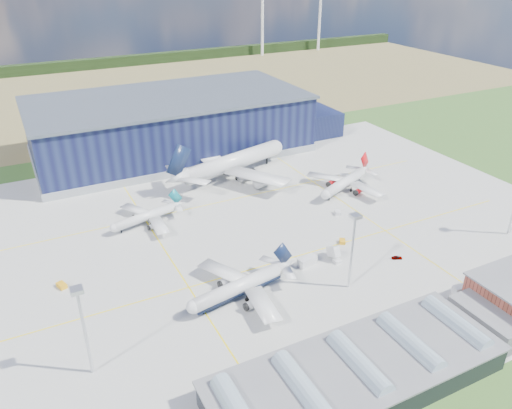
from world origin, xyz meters
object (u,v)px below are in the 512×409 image
Objects in this scene: gse_tug_b at (342,241)px; gse_cart_a at (338,213)px; airliner_red at (345,178)px; gse_van_a at (307,261)px; airliner_navy at (238,281)px; airliner_regional at (144,213)px; airliner_widebody at (234,153)px; gse_van_b at (345,177)px; hangar at (176,126)px; gse_tug_a at (62,285)px; gse_cart_b at (176,196)px; airstair at (333,254)px; light_mast_center at (353,240)px; gse_van_c at (460,289)px; car_a at (397,258)px; light_mast_west at (82,318)px.

gse_cart_a is (10.17, 16.92, 0.05)m from gse_tug_b.
gse_van_a is (-40.45, -37.24, -4.43)m from airliner_red.
airliner_navy reaches higher than airliner_regional.
gse_van_a is (-8.27, -70.36, -8.70)m from airliner_widebody.
gse_tug_b is 51.74m from gse_van_b.
gse_van_b is (31.06, 41.38, 0.41)m from gse_tug_b.
hangar reaches higher than gse_cart_a.
airliner_regional reaches higher than gse_tug_a.
airliner_navy is 5.89× the size of gse_van_a.
gse_tug_b is 1.00× the size of gse_cart_b.
gse_cart_a is 32.17m from gse_van_b.
gse_van_a is (-16.83, -5.51, 0.72)m from gse_tug_b.
airliner_navy is at bearing -168.29° from airstair.
gse_cart_b is at bearing -150.26° from airliner_regional.
gse_cart_b is 69.07m from airstair.
gse_cart_b is at bearing -109.61° from hangar.
light_mast_center is 5.22× the size of gse_van_c.
airliner_regional is 10.62× the size of gse_cart_b.
hangar is at bearing 100.00° from airstair.
gse_tug_b is at bearing 128.37° from airliner_regional.
gse_cart_b is (16.53, 15.96, -4.12)m from airliner_regional.
airliner_navy is 1.00× the size of airliner_red.
airliner_widebody is 71.38m from gse_van_a.
car_a is at bearing -67.13° from gse_cart_a.
hangar reaches higher than car_a.
gse_van_c is (66.68, -76.82, -3.66)m from airliner_regional.
gse_tug_b is at bearing 54.60° from car_a.
gse_van_a reaches higher than gse_tug_a.
airliner_regional is at bearing 19.42° from gse_tug_a.
airliner_navy is at bearing 108.22° from car_a.
hangar reaches higher than gse_van_c.
light_mast_center reaches higher than airliner_navy.
car_a is (26.15, -9.79, -0.76)m from gse_van_a.
airliner_widebody is at bearing -37.85° from gse_cart_b.
gse_van_a is at bearing 49.47° from gse_van_c.
airliner_regional is 23.35m from gse_cart_b.
hangar reaches higher than gse_cart_b.
airliner_red is at bearing -10.97° from gse_tug_a.
gse_van_c is at bearing -9.48° from light_mast_west.
gse_van_c reaches higher than gse_tug_a.
gse_tug_b is at bearing -111.17° from gse_cart_b.
gse_cart_b reaches higher than gse_tug_b.
light_mast_west reaches higher than airliner_widebody.
gse_van_c is at bearing -93.81° from airliner_widebody.
gse_tug_b is 19.74m from gse_cart_a.
airliner_navy is at bearing -127.69° from gse_cart_a.
gse_tug_b is 10.18m from airstair.
car_a is (21.74, 4.85, -14.89)m from light_mast_center.
gse_cart_b is at bearing 55.86° from car_a.
light_mast_west is 68.30m from airliner_regional.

